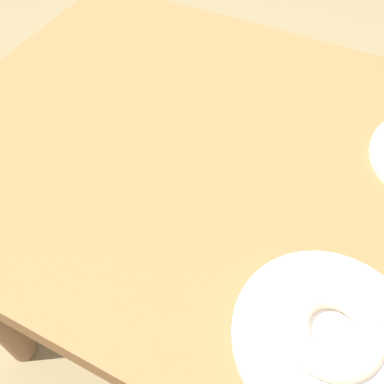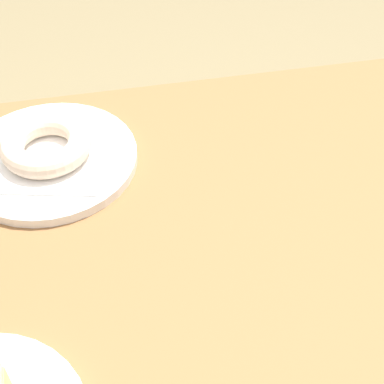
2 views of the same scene
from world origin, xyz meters
name	(u,v)px [view 2 (image 2 of 2)]	position (x,y,z in m)	size (l,w,h in m)	color
table	(282,323)	(0.00, 0.00, 0.61)	(0.97, 0.76, 0.72)	brown
plate_sugar_ring	(49,159)	(0.26, -0.23, 0.72)	(0.23, 0.23, 0.01)	white
napkin_sugar_ring	(48,155)	(0.26, -0.23, 0.73)	(0.15, 0.15, 0.00)	white
donut_sugar_ring	(46,145)	(0.26, -0.23, 0.75)	(0.12, 0.12, 0.03)	beige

